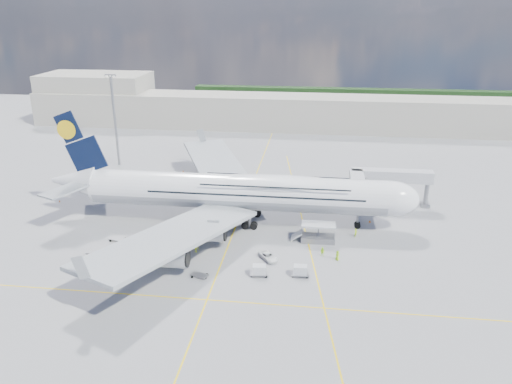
# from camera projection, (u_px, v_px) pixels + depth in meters

# --- Properties ---
(ground) EXTENTS (300.00, 300.00, 0.00)m
(ground) POSITION_uv_depth(u_px,v_px,m) (229.00, 243.00, 96.53)
(ground) COLOR gray
(ground) RESTS_ON ground
(taxi_line_main) EXTENTS (0.25, 220.00, 0.01)m
(taxi_line_main) POSITION_uv_depth(u_px,v_px,m) (229.00, 243.00, 96.53)
(taxi_line_main) COLOR yellow
(taxi_line_main) RESTS_ON ground
(taxi_line_cross) EXTENTS (120.00, 0.25, 0.01)m
(taxi_line_cross) POSITION_uv_depth(u_px,v_px,m) (207.00, 300.00, 77.99)
(taxi_line_cross) COLOR yellow
(taxi_line_cross) RESTS_ON ground
(taxi_line_diag) EXTENTS (14.16, 99.06, 0.01)m
(taxi_line_diag) POSITION_uv_depth(u_px,v_px,m) (304.00, 225.00, 104.16)
(taxi_line_diag) COLOR yellow
(taxi_line_diag) RESTS_ON ground
(airliner) EXTENTS (77.26, 79.15, 23.71)m
(airliner) POSITION_uv_depth(u_px,v_px,m) (238.00, 191.00, 103.32)
(airliner) COLOR white
(airliner) RESTS_ON ground
(jet_bridge) EXTENTS (18.80, 12.10, 8.50)m
(jet_bridge) POSITION_uv_depth(u_px,v_px,m) (378.00, 180.00, 110.00)
(jet_bridge) COLOR #B7B7BC
(jet_bridge) RESTS_ON ground
(cargo_loader) EXTENTS (8.53, 3.20, 3.67)m
(cargo_loader) POSITION_uv_depth(u_px,v_px,m) (317.00, 235.00, 96.79)
(cargo_loader) COLOR silver
(cargo_loader) RESTS_ON ground
(light_mast) EXTENTS (3.00, 0.70, 25.50)m
(light_mast) POSITION_uv_depth(u_px,v_px,m) (115.00, 119.00, 138.24)
(light_mast) COLOR gray
(light_mast) RESTS_ON ground
(terminal) EXTENTS (180.00, 16.00, 12.00)m
(terminal) POSITION_uv_depth(u_px,v_px,m) (274.00, 112.00, 182.47)
(terminal) COLOR #B2AD9E
(terminal) RESTS_ON ground
(hangar) EXTENTS (40.00, 22.00, 18.00)m
(hangar) POSITION_uv_depth(u_px,v_px,m) (97.00, 97.00, 194.25)
(hangar) COLOR #B2AD9E
(hangar) RESTS_ON ground
(tree_line) EXTENTS (160.00, 6.00, 8.00)m
(tree_line) POSITION_uv_depth(u_px,v_px,m) (374.00, 98.00, 220.20)
(tree_line) COLOR #193814
(tree_line) RESTS_ON ground
(dolly_row_a) EXTENTS (3.46, 2.42, 0.46)m
(dolly_row_a) POSITION_uv_depth(u_px,v_px,m) (118.00, 239.00, 97.19)
(dolly_row_a) COLOR gray
(dolly_row_a) RESTS_ON ground
(dolly_row_b) EXTENTS (3.29, 2.03, 0.46)m
(dolly_row_b) POSITION_uv_depth(u_px,v_px,m) (128.00, 262.00, 88.63)
(dolly_row_b) COLOR gray
(dolly_row_b) RESTS_ON ground
(dolly_row_c) EXTENTS (3.23, 2.45, 0.42)m
(dolly_row_c) POSITION_uv_depth(u_px,v_px,m) (199.00, 275.00, 84.41)
(dolly_row_c) COLOR gray
(dolly_row_c) RESTS_ON ground
(dolly_back) EXTENTS (3.50, 2.15, 0.49)m
(dolly_back) POSITION_uv_depth(u_px,v_px,m) (96.00, 251.00, 92.34)
(dolly_back) COLOR gray
(dolly_back) RESTS_ON ground
(dolly_nose_far) EXTENTS (3.07, 1.67, 1.93)m
(dolly_nose_far) POSITION_uv_depth(u_px,v_px,m) (300.00, 271.00, 84.42)
(dolly_nose_far) COLOR gray
(dolly_nose_far) RESTS_ON ground
(dolly_nose_near) EXTENTS (3.20, 1.91, 1.94)m
(dolly_nose_near) POSITION_uv_depth(u_px,v_px,m) (259.00, 270.00, 84.55)
(dolly_nose_near) COLOR gray
(dolly_nose_near) RESTS_ON ground
(baggage_tug) EXTENTS (3.34, 1.96, 1.96)m
(baggage_tug) POSITION_uv_depth(u_px,v_px,m) (211.00, 235.00, 97.84)
(baggage_tug) COLOR white
(baggage_tug) RESTS_ON ground
(catering_truck_inner) EXTENTS (6.17, 3.54, 3.46)m
(catering_truck_inner) POSITION_uv_depth(u_px,v_px,m) (221.00, 187.00, 121.12)
(catering_truck_inner) COLOR gray
(catering_truck_inner) RESTS_ON ground
(catering_truck_outer) EXTENTS (6.58, 5.08, 3.62)m
(catering_truck_outer) POSITION_uv_depth(u_px,v_px,m) (222.00, 165.00, 136.73)
(catering_truck_outer) COLOR gray
(catering_truck_outer) RESTS_ON ground
(service_van) EXTENTS (4.25, 4.73, 1.22)m
(service_van) POSITION_uv_depth(u_px,v_px,m) (268.00, 256.00, 90.00)
(service_van) COLOR white
(service_van) RESTS_ON ground
(crew_nose) EXTENTS (0.73, 0.76, 1.74)m
(crew_nose) POSITION_uv_depth(u_px,v_px,m) (356.00, 233.00, 98.64)
(crew_nose) COLOR #C2F419
(crew_nose) RESTS_ON ground
(crew_loader) EXTENTS (1.08, 0.97, 1.82)m
(crew_loader) POSITION_uv_depth(u_px,v_px,m) (322.00, 252.00, 91.05)
(crew_loader) COLOR #A9EC18
(crew_loader) RESTS_ON ground
(crew_wing) EXTENTS (0.55, 1.12, 1.84)m
(crew_wing) POSITION_uv_depth(u_px,v_px,m) (197.00, 234.00, 97.94)
(crew_wing) COLOR #CFF619
(crew_wing) RESTS_ON ground
(crew_van) EXTENTS (1.02, 1.08, 1.86)m
(crew_van) POSITION_uv_depth(u_px,v_px,m) (337.00, 256.00, 89.67)
(crew_van) COLOR #A1E017
(crew_van) RESTS_ON ground
(crew_tug) EXTENTS (1.32, 0.90, 1.88)m
(crew_tug) POSITION_uv_depth(u_px,v_px,m) (196.00, 248.00, 92.50)
(crew_tug) COLOR #DCFF1A
(crew_tug) RESTS_ON ground
(cone_nose) EXTENTS (0.47, 0.47, 0.60)m
(cone_nose) POSITION_uv_depth(u_px,v_px,m) (370.00, 221.00, 105.33)
(cone_nose) COLOR #D85F0B
(cone_nose) RESTS_ON ground
(cone_wing_left_inner) EXTENTS (0.38, 0.38, 0.49)m
(cone_wing_left_inner) POSITION_uv_depth(u_px,v_px,m) (227.00, 194.00, 120.28)
(cone_wing_left_inner) COLOR #D85F0B
(cone_wing_left_inner) RESTS_ON ground
(cone_wing_left_outer) EXTENTS (0.45, 0.45, 0.57)m
(cone_wing_left_outer) POSITION_uv_depth(u_px,v_px,m) (183.00, 171.00, 136.62)
(cone_wing_left_outer) COLOR #D85F0B
(cone_wing_left_outer) RESTS_ON ground
(cone_wing_right_inner) EXTENTS (0.45, 0.45, 0.57)m
(cone_wing_right_inner) POSITION_uv_depth(u_px,v_px,m) (174.00, 234.00, 99.69)
(cone_wing_right_inner) COLOR #D85F0B
(cone_wing_right_inner) RESTS_ON ground
(cone_wing_right_outer) EXTENTS (0.38, 0.38, 0.48)m
(cone_wing_right_outer) POSITION_uv_depth(u_px,v_px,m) (115.00, 283.00, 82.15)
(cone_wing_right_outer) COLOR #D85F0B
(cone_wing_right_outer) RESTS_ON ground
(cone_tail) EXTENTS (0.39, 0.39, 0.49)m
(cone_tail) POSITION_uv_depth(u_px,v_px,m) (60.00, 201.00, 116.10)
(cone_tail) COLOR #D85F0B
(cone_tail) RESTS_ON ground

